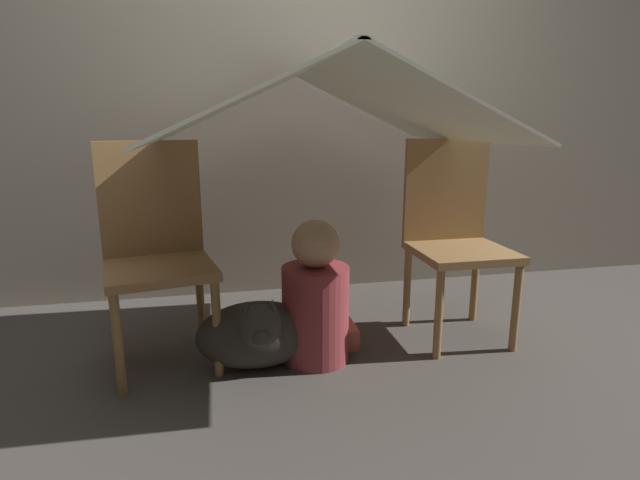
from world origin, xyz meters
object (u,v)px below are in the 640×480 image
object	(u,v)px
person_front	(315,301)
dog	(257,333)
chair_left	(156,246)
chair_right	(454,231)

from	to	relation	value
person_front	dog	size ratio (longest dim) A/B	1.23
chair_left	person_front	bearing A→B (deg)	-25.32
chair_left	person_front	distance (m)	0.71
chair_right	dog	world-z (taller)	chair_right
chair_left	chair_right	xyz separation A→B (m)	(1.36, 0.00, 0.00)
chair_left	chair_right	bearing A→B (deg)	-11.35
chair_left	person_front	size ratio (longest dim) A/B	1.51
chair_left	chair_right	world-z (taller)	same
chair_right	person_front	world-z (taller)	chair_right
chair_right	person_front	distance (m)	0.77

